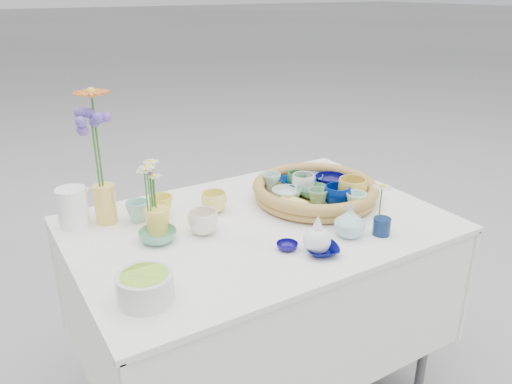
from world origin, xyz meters
TOP-DOWN VIEW (x-y plane):
  - wicker_tray at (0.28, 0.05)m, footprint 0.47×0.47m
  - tray_ceramic_0 at (0.28, 0.16)m, footprint 0.14×0.14m
  - tray_ceramic_1 at (0.40, 0.11)m, footprint 0.13×0.13m
  - tray_ceramic_2 at (0.37, -0.05)m, footprint 0.12×0.12m
  - tray_ceramic_3 at (0.27, 0.05)m, footprint 0.14×0.14m
  - tray_ceramic_4 at (0.23, -0.03)m, footprint 0.10×0.10m
  - tray_ceramic_5 at (0.18, 0.09)m, footprint 0.14×0.14m
  - tray_ceramic_6 at (0.17, 0.19)m, footprint 0.09×0.09m
  - tray_ceramic_7 at (0.27, 0.11)m, footprint 0.12×0.12m
  - tray_ceramic_8 at (0.36, 0.18)m, footprint 0.11×0.11m
  - tray_ceramic_9 at (0.29, -0.06)m, footprint 0.12×0.12m
  - tray_ceramic_10 at (0.12, -0.01)m, footprint 0.15×0.15m
  - tray_ceramic_11 at (0.32, -0.13)m, footprint 0.09×0.09m
  - tray_ceramic_12 at (0.27, 0.16)m, footprint 0.10×0.10m
  - loose_ceramic_0 at (-0.27, 0.22)m, footprint 0.09×0.09m
  - loose_ceramic_1 at (-0.09, 0.16)m, footprint 0.12×0.12m
  - loose_ceramic_2 at (-0.35, 0.05)m, footprint 0.16×0.16m
  - loose_ceramic_3 at (-0.20, 0.02)m, footprint 0.10×0.10m
  - loose_ceramic_4 at (-0.03, -0.21)m, footprint 0.08×0.08m
  - loose_ceramic_5 at (-0.35, 0.22)m, footprint 0.09×0.09m
  - loose_ceramic_6 at (0.05, -0.29)m, footprint 0.13×0.13m
  - fluted_bowl at (-0.49, -0.24)m, footprint 0.19×0.19m
  - bud_vase_paleblue at (0.04, -0.27)m, footprint 0.10×0.10m
  - bud_vase_seafoam at (0.20, -0.24)m, footprint 0.11×0.11m
  - bud_vase_cobalt at (0.29, -0.29)m, footprint 0.08×0.08m
  - single_daisy at (0.29, -0.28)m, footprint 0.08×0.08m
  - tall_vase_yellow at (-0.45, 0.27)m, footprint 0.10×0.10m
  - gerbera at (-0.45, 0.27)m, footprint 0.15×0.15m
  - hydrangea at (-0.46, 0.27)m, footprint 0.12×0.12m
  - white_pitcher at (-0.55, 0.30)m, footprint 0.14×0.10m
  - daisy_cup at (-0.33, 0.11)m, footprint 0.08×0.08m
  - daisy_posy at (-0.34, 0.12)m, footprint 0.09×0.09m

SIDE VIEW (x-z plane):
  - loose_ceramic_4 at x=-0.03m, z-range 0.77..0.79m
  - loose_ceramic_6 at x=0.05m, z-range 0.77..0.79m
  - loose_ceramic_2 at x=-0.35m, z-range 0.77..0.80m
  - bud_vase_cobalt at x=0.29m, z-range 0.77..0.82m
  - tray_ceramic_8 at x=0.36m, z-range 0.78..0.81m
  - tray_ceramic_10 at x=0.12m, z-range 0.78..0.81m
  - tray_ceramic_0 at x=0.28m, z-range 0.78..0.82m
  - tray_ceramic_5 at x=0.18m, z-range 0.78..0.82m
  - tray_ceramic_3 at x=0.27m, z-range 0.78..0.82m
  - loose_ceramic_1 at x=-0.09m, z-range 0.77..0.84m
  - loose_ceramic_5 at x=-0.35m, z-range 0.77..0.84m
  - tray_ceramic_1 at x=0.40m, z-range 0.78..0.82m
  - wicker_tray at x=0.28m, z-range 0.77..0.84m
  - fluted_bowl at x=-0.49m, z-range 0.77..0.84m
  - loose_ceramic_0 at x=-0.27m, z-range 0.77..0.84m
  - loose_ceramic_3 at x=-0.20m, z-range 0.77..0.84m
  - daisy_cup at x=-0.33m, z-range 0.77..0.85m
  - tray_ceramic_12 at x=0.27m, z-range 0.78..0.84m
  - tray_ceramic_4 at x=0.23m, z-range 0.78..0.85m
  - tray_ceramic_11 at x=0.32m, z-range 0.78..0.85m
  - tray_ceramic_6 at x=0.17m, z-range 0.78..0.85m
  - bud_vase_seafoam at x=0.20m, z-range 0.77..0.87m
  - tray_ceramic_7 at x=0.27m, z-range 0.78..0.85m
  - tray_ceramic_9 at x=0.29m, z-range 0.78..0.86m
  - tray_ceramic_2 at x=0.37m, z-range 0.78..0.87m
  - bud_vase_paleblue at x=0.04m, z-range 0.77..0.90m
  - white_pitcher at x=-0.55m, z-range 0.77..0.90m
  - tall_vase_yellow at x=-0.45m, z-range 0.77..0.90m
  - single_daisy at x=0.29m, z-range 0.81..0.94m
  - daisy_posy at x=-0.34m, z-range 0.85..1.01m
  - hydrangea at x=-0.46m, z-range 0.86..1.16m
  - gerbera at x=-0.45m, z-range 0.89..1.22m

